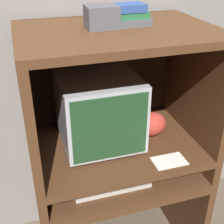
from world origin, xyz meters
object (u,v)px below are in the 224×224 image
mouse (153,171)px  snack_bag (151,124)px  book_stack (130,15)px  storage_box (102,17)px  keyboard (111,183)px  crt_monitor (98,109)px

mouse → snack_bag: bearing=74.6°
book_stack → storage_box: storage_box is taller
mouse → keyboard: bearing=-175.9°
keyboard → book_stack: (0.16, 0.21, 0.81)m
crt_monitor → book_stack: size_ratio=2.61×
book_stack → crt_monitor: bearing=-179.0°
mouse → snack_bag: snack_bag is taller
crt_monitor → storage_box: (0.02, -0.02, 0.47)m
keyboard → mouse: size_ratio=5.51×
book_stack → storage_box: (-0.15, -0.02, 0.01)m
snack_bag → book_stack: size_ratio=1.02×
storage_box → book_stack: bearing=8.3°
crt_monitor → book_stack: (0.17, 0.00, 0.47)m
keyboard → book_stack: bearing=52.0°
keyboard → book_stack: book_stack is taller
crt_monitor → snack_bag: size_ratio=2.57×
crt_monitor → mouse: crt_monitor is taller
keyboard → storage_box: bearing=84.9°
crt_monitor → snack_bag: (0.30, -0.03, -0.13)m
keyboard → mouse: mouse is taller
keyboard → snack_bag: snack_bag is taller
crt_monitor → mouse: bearing=-36.4°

